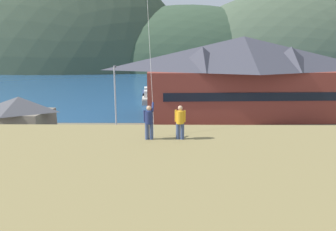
{
  "coord_description": "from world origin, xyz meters",
  "views": [
    {
      "loc": [
        0.11,
        -23.23,
        10.35
      ],
      "look_at": [
        -0.22,
        9.0,
        3.07
      ],
      "focal_mm": 34.17,
      "sensor_mm": 36.0,
      "label": 1
    }
  ],
  "objects_px": {
    "moored_boat_inner_slip": "(149,94)",
    "parked_car_mid_row_far": "(69,141)",
    "harbor_lodge": "(242,75)",
    "parked_car_front_row_red": "(239,143)",
    "parking_light_pole": "(115,98)",
    "parked_car_back_row_left": "(13,159)",
    "moored_boat_outer_mooring": "(186,100)",
    "wharf_dock": "(168,99)",
    "storage_shed_near_lot": "(21,120)",
    "parked_car_front_row_end": "(322,141)",
    "person_companion": "(180,121)",
    "parked_car_lone_by_shed": "(113,168)",
    "parked_car_mid_row_near": "(224,168)",
    "person_kite_flyer": "(149,121)",
    "parked_car_back_row_right": "(169,145)",
    "moored_boat_wharfside": "(149,98)"
  },
  "relations": [
    {
      "from": "storage_shed_near_lot",
      "to": "parked_car_mid_row_far",
      "type": "bearing_deg",
      "value": -20.98
    },
    {
      "from": "storage_shed_near_lot",
      "to": "parked_car_lone_by_shed",
      "type": "xyz_separation_m",
      "value": [
        11.06,
        -9.0,
        -1.57
      ]
    },
    {
      "from": "parked_car_lone_by_shed",
      "to": "parked_car_back_row_left",
      "type": "bearing_deg",
      "value": 167.26
    },
    {
      "from": "storage_shed_near_lot",
      "to": "parked_car_mid_row_far",
      "type": "relative_size",
      "value": 1.56
    },
    {
      "from": "parked_car_mid_row_near",
      "to": "person_companion",
      "type": "distance_m",
      "value": 9.8
    },
    {
      "from": "parked_car_back_row_right",
      "to": "parking_light_pole",
      "type": "xyz_separation_m",
      "value": [
        -5.84,
        5.16,
        3.55
      ]
    },
    {
      "from": "parked_car_front_row_red",
      "to": "harbor_lodge",
      "type": "bearing_deg",
      "value": 77.61
    },
    {
      "from": "parked_car_front_row_red",
      "to": "moored_boat_wharfside",
      "type": "bearing_deg",
      "value": 110.84
    },
    {
      "from": "storage_shed_near_lot",
      "to": "parked_car_back_row_left",
      "type": "distance_m",
      "value": 7.65
    },
    {
      "from": "harbor_lodge",
      "to": "parked_car_front_row_red",
      "type": "bearing_deg",
      "value": -102.39
    },
    {
      "from": "storage_shed_near_lot",
      "to": "wharf_dock",
      "type": "xyz_separation_m",
      "value": [
        14.87,
        26.41,
        -2.29
      ]
    },
    {
      "from": "harbor_lodge",
      "to": "parked_car_mid_row_near",
      "type": "xyz_separation_m",
      "value": [
        -5.97,
        -22.37,
        -4.95
      ]
    },
    {
      "from": "storage_shed_near_lot",
      "to": "parked_car_back_row_right",
      "type": "xyz_separation_m",
      "value": [
        15.32,
        -3.16,
        -1.57
      ]
    },
    {
      "from": "parked_car_front_row_end",
      "to": "person_companion",
      "type": "distance_m",
      "value": 20.82
    },
    {
      "from": "harbor_lodge",
      "to": "storage_shed_near_lot",
      "type": "xyz_separation_m",
      "value": [
        -25.54,
        -13.54,
        -3.37
      ]
    },
    {
      "from": "parked_car_mid_row_far",
      "to": "parking_light_pole",
      "type": "height_order",
      "value": "parking_light_pole"
    },
    {
      "from": "parked_car_front_row_end",
      "to": "parked_car_lone_by_shed",
      "type": "relative_size",
      "value": 1.02
    },
    {
      "from": "person_companion",
      "to": "parked_car_back_row_left",
      "type": "bearing_deg",
      "value": 146.03
    },
    {
      "from": "parked_car_mid_row_far",
      "to": "moored_boat_wharfside",
      "type": "bearing_deg",
      "value": 77.78
    },
    {
      "from": "moored_boat_inner_slip",
      "to": "parked_car_mid_row_far",
      "type": "xyz_separation_m",
      "value": [
        -5.71,
        -31.58,
        0.34
      ]
    },
    {
      "from": "moored_boat_inner_slip",
      "to": "parked_car_front_row_red",
      "type": "relative_size",
      "value": 1.94
    },
    {
      "from": "parking_light_pole",
      "to": "parked_car_back_row_left",
      "type": "bearing_deg",
      "value": -127.64
    },
    {
      "from": "parked_car_front_row_end",
      "to": "parked_car_back_row_right",
      "type": "bearing_deg",
      "value": -175.23
    },
    {
      "from": "wharf_dock",
      "to": "parked_car_front_row_end",
      "type": "distance_m",
      "value": 32.2
    },
    {
      "from": "parked_car_lone_by_shed",
      "to": "person_kite_flyer",
      "type": "height_order",
      "value": "person_kite_flyer"
    },
    {
      "from": "parked_car_back_row_left",
      "to": "parked_car_mid_row_far",
      "type": "distance_m",
      "value": 5.79
    },
    {
      "from": "wharf_dock",
      "to": "parked_car_front_row_end",
      "type": "bearing_deg",
      "value": -61.64
    },
    {
      "from": "storage_shed_near_lot",
      "to": "parking_light_pole",
      "type": "relative_size",
      "value": 0.84
    },
    {
      "from": "moored_boat_outer_mooring",
      "to": "parked_car_back_row_right",
      "type": "height_order",
      "value": "moored_boat_outer_mooring"
    },
    {
      "from": "parked_car_back_row_left",
      "to": "parked_car_mid_row_far",
      "type": "relative_size",
      "value": 1.01
    },
    {
      "from": "parked_car_lone_by_shed",
      "to": "parked_car_mid_row_near",
      "type": "relative_size",
      "value": 1.0
    },
    {
      "from": "storage_shed_near_lot",
      "to": "moored_boat_wharfside",
      "type": "xyz_separation_m",
      "value": [
        11.4,
        25.16,
        -1.92
      ]
    },
    {
      "from": "harbor_lodge",
      "to": "parked_car_front_row_red",
      "type": "height_order",
      "value": "harbor_lodge"
    },
    {
      "from": "harbor_lodge",
      "to": "parked_car_back_row_left",
      "type": "bearing_deg",
      "value": -138.21
    },
    {
      "from": "parked_car_mid_row_far",
      "to": "parked_car_back_row_right",
      "type": "bearing_deg",
      "value": -6.13
    },
    {
      "from": "storage_shed_near_lot",
      "to": "person_companion",
      "type": "xyz_separation_m",
      "value": [
        15.95,
        -16.13,
        3.88
      ]
    },
    {
      "from": "wharf_dock",
      "to": "parked_car_front_row_end",
      "type": "height_order",
      "value": "parked_car_front_row_end"
    },
    {
      "from": "storage_shed_near_lot",
      "to": "moored_boat_inner_slip",
      "type": "bearing_deg",
      "value": 69.17
    },
    {
      "from": "storage_shed_near_lot",
      "to": "parking_light_pole",
      "type": "xyz_separation_m",
      "value": [
        9.49,
        2.0,
        1.98
      ]
    },
    {
      "from": "harbor_lodge",
      "to": "person_kite_flyer",
      "type": "height_order",
      "value": "harbor_lodge"
    },
    {
      "from": "parking_light_pole",
      "to": "parked_car_back_row_right",
      "type": "bearing_deg",
      "value": -41.49
    },
    {
      "from": "harbor_lodge",
      "to": "parked_car_back_row_left",
      "type": "relative_size",
      "value": 6.63
    },
    {
      "from": "wharf_dock",
      "to": "parked_car_back_row_right",
      "type": "xyz_separation_m",
      "value": [
        0.45,
        -29.57,
        0.71
      ]
    },
    {
      "from": "harbor_lodge",
      "to": "moored_boat_outer_mooring",
      "type": "bearing_deg",
      "value": 127.47
    },
    {
      "from": "wharf_dock",
      "to": "moored_boat_wharfside",
      "type": "bearing_deg",
      "value": -160.19
    },
    {
      "from": "moored_boat_wharfside",
      "to": "person_kite_flyer",
      "type": "distance_m",
      "value": 41.84
    },
    {
      "from": "parked_car_lone_by_shed",
      "to": "parked_car_mid_row_far",
      "type": "relative_size",
      "value": 0.99
    },
    {
      "from": "parked_car_front_row_end",
      "to": "person_companion",
      "type": "height_order",
      "value": "person_companion"
    },
    {
      "from": "moored_boat_outer_mooring",
      "to": "moored_boat_inner_slip",
      "type": "height_order",
      "value": "same"
    },
    {
      "from": "moored_boat_outer_mooring",
      "to": "wharf_dock",
      "type": "bearing_deg",
      "value": 135.73
    }
  ]
}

